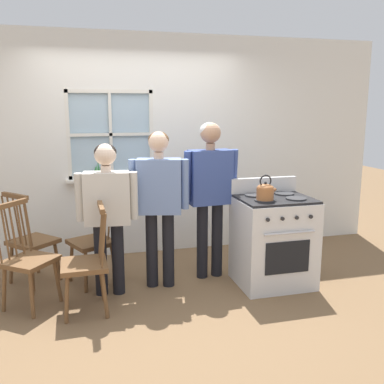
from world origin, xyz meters
TOP-DOWN VIEW (x-y plane):
  - ground_plane at (0.00, 0.00)m, footprint 16.00×16.00m
  - wall_back at (0.01, 1.40)m, footprint 6.40×0.16m
  - chair_by_window at (-0.60, 0.55)m, footprint 0.54×0.55m
  - chair_near_wall at (-1.20, 0.13)m, footprint 0.57×0.58m
  - chair_center_cluster at (-0.68, -0.11)m, footprint 0.41×0.43m
  - chair_near_stove at (-1.23, 0.70)m, footprint 0.58×0.58m
  - person_elderly_left at (-0.46, 0.21)m, footprint 0.59×0.25m
  - person_teen_center at (0.06, 0.28)m, footprint 0.60×0.31m
  - person_adult_right at (0.62, 0.39)m, footprint 0.60×0.25m
  - stove at (1.21, 0.05)m, footprint 0.75×0.68m
  - kettle at (1.04, -0.09)m, footprint 0.21×0.17m
  - potted_plant at (-0.50, 1.31)m, footprint 0.15×0.15m
  - handbag at (-0.39, 0.64)m, footprint 0.24×0.24m

SIDE VIEW (x-z plane):
  - ground_plane at x=0.00m, z-range 0.00..0.00m
  - chair_by_window at x=-0.60m, z-range -0.05..0.94m
  - chair_near_wall at x=-1.20m, z-range -0.05..0.94m
  - chair_center_cluster at x=-0.68m, z-range -0.05..0.94m
  - chair_near_stove at x=-1.23m, z-range -0.05..0.94m
  - stove at x=1.21m, z-range -0.07..1.01m
  - handbag at x=-0.39m, z-range 0.66..0.97m
  - person_elderly_left at x=-0.46m, z-range 0.16..1.66m
  - person_teen_center at x=0.06m, z-range 0.17..1.77m
  - kettle at x=1.04m, z-range 0.90..1.15m
  - person_adult_right at x=0.62m, z-range 0.19..1.87m
  - potted_plant at x=-0.50m, z-range 0.92..1.15m
  - wall_back at x=0.01m, z-range -0.01..2.69m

